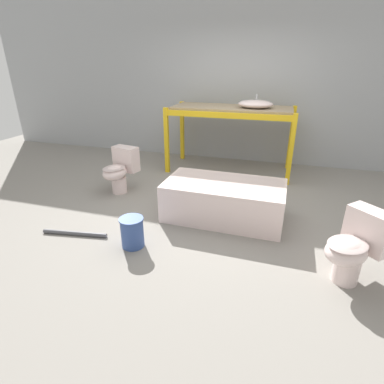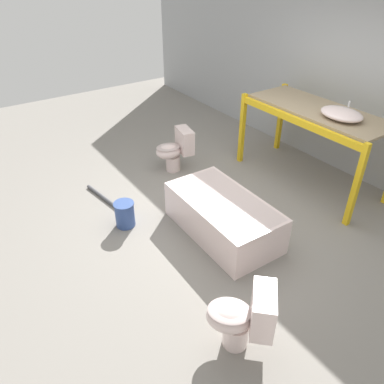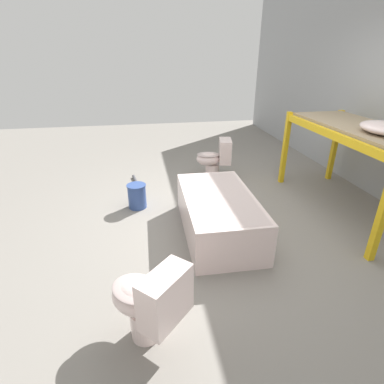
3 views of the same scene
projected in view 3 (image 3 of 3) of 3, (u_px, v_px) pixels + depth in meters
name	position (u px, v px, depth m)	size (l,w,h in m)	color
ground_plane	(239.00, 218.00, 3.89)	(12.00, 12.00, 0.00)	gray
shelving_rack	(360.00, 138.00, 3.71)	(2.17, 0.93, 1.15)	yellow
sink_basin	(384.00, 128.00, 3.24)	(0.57, 0.42, 0.21)	silver
bathtub_main	(218.00, 212.00, 3.48)	(1.49, 0.82, 0.48)	silver
toilet_near	(215.00, 158.00, 5.00)	(0.47, 0.63, 0.67)	silver
toilet_far	(149.00, 301.00, 2.11)	(0.65, 0.65, 0.67)	silver
bucket_white	(137.00, 196.00, 4.10)	(0.26, 0.26, 0.34)	#334C8C
loose_pipe	(137.00, 184.00, 4.84)	(0.77, 0.17, 0.05)	#4C4C51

